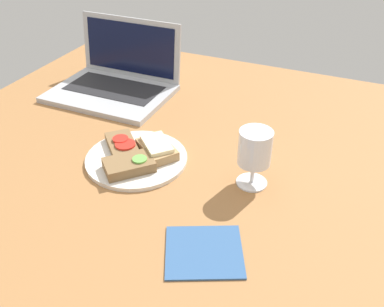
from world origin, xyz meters
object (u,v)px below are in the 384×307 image
plate (137,159)px  napkin (204,252)px  sandwich_with_tomato (122,145)px  sandwich_with_cheese (157,148)px  laptop (116,80)px  sandwich_with_cucumber (129,165)px  wine_glass (255,150)px

plate → napkin: plate is taller
sandwich_with_tomato → sandwich_with_cheese: bearing=11.7°
sandwich_with_tomato → laptop: 35.24cm
plate → napkin: bearing=-38.4°
plate → laptop: (-24.66, 30.67, 3.11)cm
sandwich_with_tomato → laptop: bearing=124.4°
sandwich_with_cucumber → napkin: (24.94, -15.65, -2.10)cm
wine_glass → laptop: laptop is taller
sandwich_with_cheese → sandwich_with_cucumber: bearing=-108.1°
plate → laptop: bearing=128.8°
sandwich_with_cucumber → sandwich_with_tomato: 8.82cm
sandwich_with_cucumber → sandwich_with_cheese: size_ratio=1.02×
sandwich_with_tomato → sandwich_with_cucumber: bearing=-48.1°
plate → napkin: 33.21cm
wine_glass → sandwich_with_tomato: bearing=-178.1°
plate → laptop: 39.48cm
plate → sandwich_with_cucumber: (1.10, -4.96, 1.79)cm
sandwich_with_cucumber → plate: bearing=102.5°
wine_glass → plate: bearing=-174.5°
napkin → wine_glass: bearing=85.4°
laptop → plate: bearing=-51.2°
wine_glass → laptop: (-52.56, 28.00, -5.19)cm
sandwich_with_cucumber → laptop: 43.99cm
sandwich_with_tomato → wine_glass: (32.68, 1.07, 6.67)cm
plate → napkin: (26.04, -20.61, -0.31)cm
sandwich_with_cheese → plate: bearing=-138.5°
sandwich_with_tomato → napkin: 38.05cm
sandwich_with_cucumber → sandwich_with_tomato: size_ratio=0.99×
sandwich_with_cucumber → wine_glass: (26.79, 7.64, 6.52)cm
sandwich_with_cucumber → laptop: size_ratio=0.36×
sandwich_with_cucumber → napkin: sandwich_with_cucumber is taller
plate → sandwich_with_cheese: (3.83, 3.39, 2.04)cm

